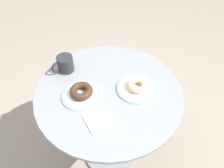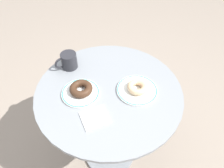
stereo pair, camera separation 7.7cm
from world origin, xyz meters
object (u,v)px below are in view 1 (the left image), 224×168
(cafe_table, at_px, (109,113))
(plate_left, at_px, (81,95))
(plate_right, at_px, (137,88))
(donut_chocolate, at_px, (81,91))
(paper_napkin, at_px, (99,119))
(donut_glazed, at_px, (137,85))
(coffee_mug, at_px, (65,64))

(cafe_table, xyz_separation_m, plate_left, (-0.15, -0.01, 0.21))
(cafe_table, relative_size, plate_right, 3.64)
(plate_left, xyz_separation_m, donut_chocolate, (0.00, 0.00, 0.02))
(paper_napkin, bearing_deg, plate_left, 112.67)
(donut_chocolate, distance_m, donut_glazed, 0.29)
(cafe_table, distance_m, plate_left, 0.25)
(donut_chocolate, bearing_deg, donut_glazed, -3.39)
(plate_left, distance_m, coffee_mug, 0.22)
(cafe_table, distance_m, donut_chocolate, 0.27)
(coffee_mug, bearing_deg, plate_right, -32.51)
(plate_left, height_order, coffee_mug, coffee_mug)
(donut_glazed, distance_m, paper_napkin, 0.27)
(plate_left, xyz_separation_m, paper_napkin, (0.07, -0.16, -0.00))
(cafe_table, relative_size, plate_left, 3.95)
(plate_right, xyz_separation_m, coffee_mug, (-0.35, 0.22, 0.04))
(cafe_table, xyz_separation_m, donut_glazed, (0.15, -0.02, 0.23))
(plate_right, xyz_separation_m, donut_chocolate, (-0.29, 0.02, 0.02))
(plate_right, height_order, donut_glazed, donut_glazed)
(plate_right, bearing_deg, donut_chocolate, 176.61)
(cafe_table, height_order, coffee_mug, coffee_mug)
(donut_chocolate, xyz_separation_m, donut_glazed, (0.29, -0.02, -0.00))
(plate_left, height_order, paper_napkin, plate_left)
(plate_right, bearing_deg, paper_napkin, -147.33)
(donut_glazed, bearing_deg, cafe_table, 172.39)
(plate_right, relative_size, donut_chocolate, 1.80)
(paper_napkin, bearing_deg, cafe_table, 64.02)
(plate_left, xyz_separation_m, donut_glazed, (0.29, -0.01, 0.02))
(cafe_table, bearing_deg, donut_chocolate, -178.98)
(plate_left, distance_m, donut_glazed, 0.29)
(cafe_table, distance_m, donut_glazed, 0.27)
(cafe_table, bearing_deg, plate_right, -7.61)
(cafe_table, bearing_deg, paper_napkin, -115.98)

